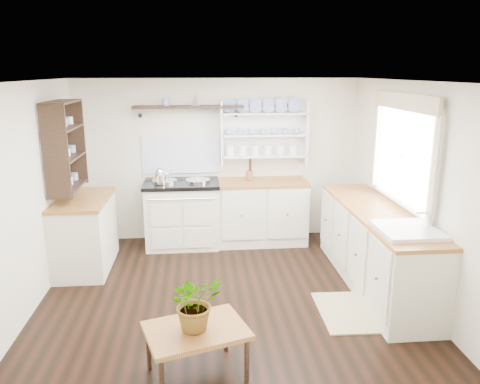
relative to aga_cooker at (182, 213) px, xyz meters
name	(u,v)px	position (x,y,z in m)	size (l,w,h in m)	color
floor	(227,294)	(0.52, -1.57, -0.47)	(4.00, 3.80, 0.01)	black
wall_back	(218,160)	(0.52, 0.33, 0.68)	(4.00, 0.02, 2.30)	beige
wall_right	(410,189)	(2.52, -1.57, 0.68)	(0.02, 3.80, 2.30)	beige
wall_left	(28,198)	(-1.48, -1.57, 0.68)	(0.02, 3.80, 2.30)	beige
ceiling	(225,81)	(0.52, -1.57, 1.83)	(4.00, 3.80, 0.01)	white
window	(403,149)	(2.47, -1.42, 1.10)	(0.08, 1.55, 1.22)	white
aga_cooker	(182,213)	(0.00, 0.00, 0.00)	(1.03, 0.71, 0.95)	silver
back_cabinets	(261,211)	(1.12, 0.03, -0.01)	(1.27, 0.63, 0.90)	beige
right_cabinets	(375,247)	(2.22, -1.47, -0.01)	(0.62, 2.43, 0.90)	beige
belfast_sink	(406,242)	(2.22, -2.22, 0.33)	(0.55, 0.60, 0.45)	white
left_cabinets	(85,232)	(-1.18, -0.67, -0.01)	(0.62, 1.13, 0.90)	beige
plate_rack	(263,132)	(1.17, 0.29, 1.09)	(1.20, 0.22, 0.90)	white
high_shelf	(188,108)	(0.12, 0.21, 1.44)	(1.50, 0.29, 0.16)	black
left_shelving	(65,145)	(-1.32, -0.67, 1.08)	(0.28, 0.80, 1.05)	black
kettle	(160,176)	(-0.28, -0.12, 0.57)	(0.17, 0.17, 0.21)	silver
utensil_crock	(250,175)	(0.96, 0.11, 0.50)	(0.10, 0.10, 0.12)	brown
center_table	(196,334)	(0.19, -2.97, -0.09)	(0.91, 0.77, 0.42)	brown
potted_plant	(195,302)	(0.19, -2.97, 0.19)	(0.41, 0.36, 0.46)	#3F7233
floor_rug	(346,312)	(1.71, -2.09, -0.46)	(0.55, 0.85, 0.02)	#9D825B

